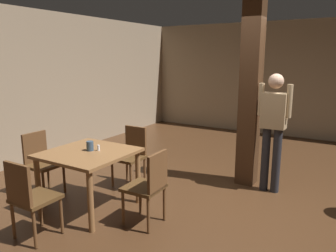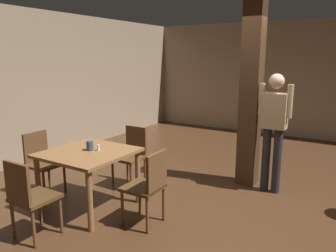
{
  "view_description": "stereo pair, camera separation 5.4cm",
  "coord_description": "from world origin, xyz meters",
  "px_view_note": "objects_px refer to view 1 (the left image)",
  "views": [
    {
      "loc": [
        1.31,
        -3.91,
        1.95
      ],
      "look_at": [
        -0.94,
        -0.18,
        1.02
      ],
      "focal_mm": 35.0,
      "sensor_mm": 36.0,
      "label": 1
    },
    {
      "loc": [
        1.36,
        -3.88,
        1.95
      ],
      "look_at": [
        -0.94,
        -0.18,
        1.02
      ],
      "focal_mm": 35.0,
      "sensor_mm": 36.0,
      "label": 2
    }
  ],
  "objects_px": {
    "chair_west": "(41,160)",
    "salt_shaker": "(99,148)",
    "chair_south": "(29,196)",
    "napkin_cup": "(90,146)",
    "dining_table": "(89,160)",
    "chair_north": "(131,153)",
    "chair_east": "(149,184)",
    "standing_person": "(273,124)"
  },
  "relations": [
    {
      "from": "chair_west",
      "to": "salt_shaker",
      "type": "height_order",
      "value": "chair_west"
    },
    {
      "from": "chair_south",
      "to": "napkin_cup",
      "type": "height_order",
      "value": "chair_south"
    },
    {
      "from": "dining_table",
      "to": "chair_north",
      "type": "bearing_deg",
      "value": 91.12
    },
    {
      "from": "chair_south",
      "to": "napkin_cup",
      "type": "distance_m",
      "value": 1.0
    },
    {
      "from": "chair_west",
      "to": "chair_south",
      "type": "bearing_deg",
      "value": -43.31
    },
    {
      "from": "dining_table",
      "to": "chair_west",
      "type": "distance_m",
      "value": 0.91
    },
    {
      "from": "chair_east",
      "to": "chair_north",
      "type": "bearing_deg",
      "value": 136.45
    },
    {
      "from": "chair_north",
      "to": "standing_person",
      "type": "relative_size",
      "value": 0.52
    },
    {
      "from": "chair_east",
      "to": "salt_shaker",
      "type": "relative_size",
      "value": 11.61
    },
    {
      "from": "dining_table",
      "to": "chair_south",
      "type": "distance_m",
      "value": 0.91
    },
    {
      "from": "dining_table",
      "to": "standing_person",
      "type": "bearing_deg",
      "value": 43.51
    },
    {
      "from": "chair_north",
      "to": "dining_table",
      "type": "bearing_deg",
      "value": -88.88
    },
    {
      "from": "napkin_cup",
      "to": "standing_person",
      "type": "bearing_deg",
      "value": 42.72
    },
    {
      "from": "dining_table",
      "to": "napkin_cup",
      "type": "bearing_deg",
      "value": 99.41
    },
    {
      "from": "chair_west",
      "to": "napkin_cup",
      "type": "relative_size",
      "value": 7.21
    },
    {
      "from": "standing_person",
      "to": "chair_west",
      "type": "bearing_deg",
      "value": -146.78
    },
    {
      "from": "dining_table",
      "to": "napkin_cup",
      "type": "relative_size",
      "value": 8.36
    },
    {
      "from": "napkin_cup",
      "to": "chair_east",
      "type": "bearing_deg",
      "value": -1.11
    },
    {
      "from": "chair_south",
      "to": "chair_north",
      "type": "distance_m",
      "value": 1.82
    },
    {
      "from": "napkin_cup",
      "to": "chair_west",
      "type": "bearing_deg",
      "value": -174.93
    },
    {
      "from": "dining_table",
      "to": "chair_south",
      "type": "bearing_deg",
      "value": -88.73
    },
    {
      "from": "chair_west",
      "to": "salt_shaker",
      "type": "relative_size",
      "value": 11.61
    },
    {
      "from": "chair_west",
      "to": "dining_table",
      "type": "bearing_deg",
      "value": 2.4
    },
    {
      "from": "chair_east",
      "to": "standing_person",
      "type": "bearing_deg",
      "value": 61.52
    },
    {
      "from": "salt_shaker",
      "to": "chair_east",
      "type": "bearing_deg",
      "value": -4.66
    },
    {
      "from": "chair_north",
      "to": "napkin_cup",
      "type": "xyz_separation_m",
      "value": [
        0.01,
        -0.87,
        0.32
      ]
    },
    {
      "from": "chair_north",
      "to": "chair_south",
      "type": "bearing_deg",
      "value": -88.81
    },
    {
      "from": "dining_table",
      "to": "chair_east",
      "type": "distance_m",
      "value": 0.93
    },
    {
      "from": "chair_east",
      "to": "salt_shaker",
      "type": "xyz_separation_m",
      "value": [
        -0.83,
        0.07,
        0.3
      ]
    },
    {
      "from": "napkin_cup",
      "to": "standing_person",
      "type": "distance_m",
      "value": 2.56
    },
    {
      "from": "chair_west",
      "to": "salt_shaker",
      "type": "bearing_deg",
      "value": 7.4
    },
    {
      "from": "chair_west",
      "to": "chair_north",
      "type": "bearing_deg",
      "value": 47.27
    },
    {
      "from": "dining_table",
      "to": "standing_person",
      "type": "distance_m",
      "value": 2.6
    },
    {
      "from": "napkin_cup",
      "to": "salt_shaker",
      "type": "bearing_deg",
      "value": 26.49
    },
    {
      "from": "chair_west",
      "to": "standing_person",
      "type": "distance_m",
      "value": 3.34
    },
    {
      "from": "dining_table",
      "to": "chair_north",
      "type": "xyz_separation_m",
      "value": [
        -0.02,
        0.91,
        -0.14
      ]
    },
    {
      "from": "standing_person",
      "to": "napkin_cup",
      "type": "bearing_deg",
      "value": -137.28
    },
    {
      "from": "chair_south",
      "to": "dining_table",
      "type": "bearing_deg",
      "value": 91.27
    },
    {
      "from": "chair_west",
      "to": "chair_south",
      "type": "relative_size",
      "value": 1.0
    },
    {
      "from": "napkin_cup",
      "to": "standing_person",
      "type": "height_order",
      "value": "standing_person"
    },
    {
      "from": "chair_east",
      "to": "salt_shaker",
      "type": "height_order",
      "value": "chair_east"
    },
    {
      "from": "standing_person",
      "to": "chair_east",
      "type": "bearing_deg",
      "value": -118.48
    }
  ]
}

